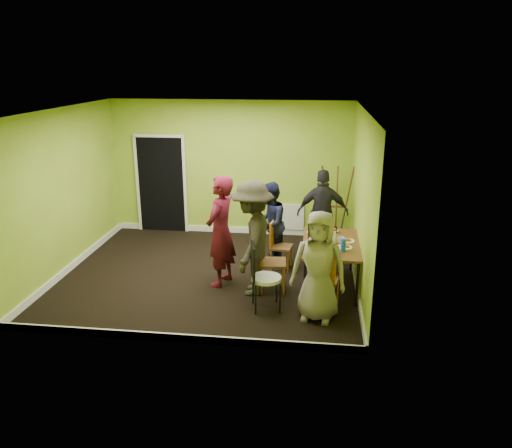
{
  "coord_description": "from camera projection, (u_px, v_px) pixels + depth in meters",
  "views": [
    {
      "loc": [
        1.76,
        -7.84,
        3.52
      ],
      "look_at": [
        0.81,
        0.0,
        0.94
      ],
      "focal_mm": 35.0,
      "sensor_mm": 36.0,
      "label": 1
    }
  ],
  "objects": [
    {
      "name": "person_front_end",
      "position": [
        319.0,
        266.0,
        6.95
      ],
      "size": [
        0.86,
        0.64,
        1.6
      ],
      "primitive_type": "imported",
      "rotation": [
        0.0,
        0.0,
        -0.19
      ],
      "color": "gray",
      "rests_on": "ground"
    },
    {
      "name": "plate_far_back",
      "position": [
        331.0,
        231.0,
        8.56
      ],
      "size": [
        0.24,
        0.24,
        0.01
      ],
      "primitive_type": "cylinder",
      "color": "white",
      "rests_on": "dining_table"
    },
    {
      "name": "glass_front",
      "position": [
        336.0,
        250.0,
        7.56
      ],
      "size": [
        0.06,
        0.06,
        0.1
      ],
      "primitive_type": "cylinder",
      "color": "black",
      "rests_on": "dining_table"
    },
    {
      "name": "blue_bottle",
      "position": [
        343.0,
        245.0,
        7.61
      ],
      "size": [
        0.08,
        0.08,
        0.2
      ],
      "primitive_type": "cylinder",
      "color": "blue",
      "rests_on": "dining_table"
    },
    {
      "name": "plate_far_front",
      "position": [
        329.0,
        255.0,
        7.48
      ],
      "size": [
        0.21,
        0.21,
        0.01
      ],
      "primitive_type": "cylinder",
      "color": "white",
      "rests_on": "dining_table"
    },
    {
      "name": "plate_near_right",
      "position": [
        315.0,
        251.0,
        7.62
      ],
      "size": [
        0.25,
        0.25,
        0.01
      ],
      "primitive_type": "cylinder",
      "color": "white",
      "rests_on": "dining_table"
    },
    {
      "name": "easel",
      "position": [
        336.0,
        205.0,
        9.95
      ],
      "size": [
        0.65,
        0.61,
        1.62
      ],
      "color": "brown",
      "rests_on": "ground"
    },
    {
      "name": "glass_back",
      "position": [
        335.0,
        230.0,
        8.45
      ],
      "size": [
        0.07,
        0.07,
        0.1
      ],
      "primitive_type": "cylinder",
      "color": "black",
      "rests_on": "dining_table"
    },
    {
      "name": "ground",
      "position": [
        210.0,
        274.0,
        8.69
      ],
      "size": [
        5.0,
        5.0,
        0.0
      ],
      "primitive_type": "plane",
      "color": "black",
      "rests_on": "ground"
    },
    {
      "name": "chair_bentwood",
      "position": [
        262.0,
        274.0,
        7.3
      ],
      "size": [
        0.48,
        0.47,
        1.02
      ],
      "rotation": [
        0.0,
        0.0,
        -1.34
      ],
      "color": "black",
      "rests_on": "ground"
    },
    {
      "name": "plate_wall_back",
      "position": [
        346.0,
        241.0,
        8.07
      ],
      "size": [
        0.27,
        0.27,
        0.01
      ],
      "primitive_type": "cylinder",
      "color": "white",
      "rests_on": "dining_table"
    },
    {
      "name": "chair_left_near",
      "position": [
        268.0,
        257.0,
        7.91
      ],
      "size": [
        0.46,
        0.45,
        1.01
      ],
      "rotation": [
        0.0,
        0.0,
        -1.48
      ],
      "color": "orange",
      "rests_on": "ground"
    },
    {
      "name": "cup_b",
      "position": [
        341.0,
        240.0,
        7.97
      ],
      "size": [
        0.11,
        0.11,
        0.1
      ],
      "primitive_type": "imported",
      "color": "white",
      "rests_on": "dining_table"
    },
    {
      "name": "plate_near_left",
      "position": [
        314.0,
        232.0,
        8.48
      ],
      "size": [
        0.26,
        0.26,
        0.01
      ],
      "primitive_type": "cylinder",
      "color": "white",
      "rests_on": "dining_table"
    },
    {
      "name": "plate_wall_front",
      "position": [
        344.0,
        247.0,
        7.79
      ],
      "size": [
        0.24,
        0.24,
        0.01
      ],
      "primitive_type": "cylinder",
      "color": "white",
      "rests_on": "dining_table"
    },
    {
      "name": "glass_mid",
      "position": [
        320.0,
        236.0,
        8.19
      ],
      "size": [
        0.06,
        0.06,
        0.09
      ],
      "primitive_type": "cylinder",
      "color": "black",
      "rests_on": "dining_table"
    },
    {
      "name": "room_walls",
      "position": [
        208.0,
        219.0,
        8.42
      ],
      "size": [
        5.04,
        4.54,
        2.82
      ],
      "color": "#91A92B",
      "rests_on": "ground"
    },
    {
      "name": "cup_a",
      "position": [
        317.0,
        244.0,
        7.81
      ],
      "size": [
        0.13,
        0.13,
        0.1
      ],
      "primitive_type": "imported",
      "color": "white",
      "rests_on": "dining_table"
    },
    {
      "name": "orange_bottle",
      "position": [
        330.0,
        238.0,
        8.12
      ],
      "size": [
        0.03,
        0.03,
        0.07
      ],
      "primitive_type": "cylinder",
      "color": "orange",
      "rests_on": "dining_table"
    },
    {
      "name": "chair_front_end",
      "position": [
        324.0,
        275.0,
        7.26
      ],
      "size": [
        0.49,
        0.5,
        1.0
      ],
      "rotation": [
        0.0,
        0.0,
        -0.23
      ],
      "color": "orange",
      "rests_on": "ground"
    },
    {
      "name": "dining_table",
      "position": [
        331.0,
        246.0,
        8.02
      ],
      "size": [
        0.9,
        1.5,
        0.75
      ],
      "color": "black",
      "rests_on": "ground"
    },
    {
      "name": "person_left_far",
      "position": [
        269.0,
        224.0,
        8.92
      ],
      "size": [
        0.65,
        0.79,
        1.51
      ],
      "primitive_type": "imported",
      "rotation": [
        0.0,
        0.0,
        -1.67
      ],
      "color": "#161938",
      "rests_on": "ground"
    },
    {
      "name": "person_left_near",
      "position": [
        252.0,
        238.0,
        7.72
      ],
      "size": [
        0.74,
        1.21,
        1.82
      ],
      "primitive_type": "imported",
      "rotation": [
        0.0,
        0.0,
        -1.63
      ],
      "color": "#2A251C",
      "rests_on": "ground"
    },
    {
      "name": "chair_back_end",
      "position": [
        321.0,
        225.0,
        9.24
      ],
      "size": [
        0.44,
        0.49,
        0.9
      ],
      "rotation": [
        0.0,
        0.0,
        3.34
      ],
      "color": "orange",
      "rests_on": "ground"
    },
    {
      "name": "thermos",
      "position": [
        334.0,
        237.0,
        7.95
      ],
      "size": [
        0.08,
        0.08,
        0.22
      ],
      "primitive_type": "cylinder",
      "color": "white",
      "rests_on": "dining_table"
    },
    {
      "name": "person_standing",
      "position": [
        221.0,
        231.0,
        8.03
      ],
      "size": [
        0.61,
        0.76,
        1.83
      ],
      "primitive_type": "imported",
      "rotation": [
        0.0,
        0.0,
        -1.86
      ],
      "color": "#540E1E",
      "rests_on": "ground"
    },
    {
      "name": "chair_left_far",
      "position": [
        278.0,
        242.0,
        8.79
      ],
      "size": [
        0.4,
        0.4,
        0.87
      ],
      "rotation": [
        0.0,
        0.0,
        -1.7
      ],
      "color": "orange",
      "rests_on": "ground"
    },
    {
      "name": "person_back_end",
      "position": [
        323.0,
        213.0,
        9.33
      ],
      "size": [
        1.0,
        0.48,
        1.65
      ],
      "primitive_type": "imported",
      "rotation": [
        0.0,
        0.0,
        3.23
      ],
      "color": "#232227",
      "rests_on": "ground"
    }
  ]
}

